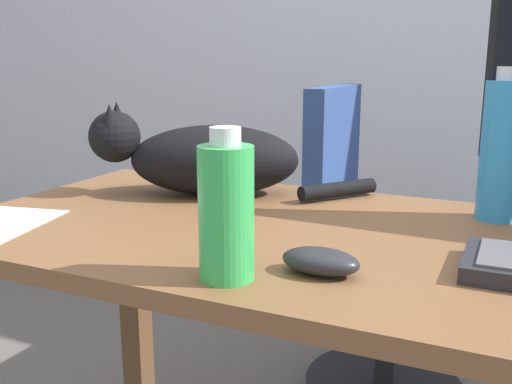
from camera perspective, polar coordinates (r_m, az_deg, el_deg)
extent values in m
cube|color=brown|center=(0.98, 10.13, -5.25)|extent=(1.45, 0.66, 0.03)
cube|color=brown|center=(1.62, -11.68, -11.73)|extent=(0.06, 0.06, 0.71)
cylinder|color=black|center=(1.85, 12.69, -12.30)|extent=(0.06, 0.06, 0.48)
cylinder|color=navy|center=(1.75, 13.13, -4.24)|extent=(0.44, 0.44, 0.06)
cube|color=navy|center=(1.75, 7.54, 3.70)|extent=(0.07, 0.35, 0.40)
ellipsoid|color=black|center=(1.25, -4.06, 3.14)|extent=(0.40, 0.31, 0.15)
sphere|color=black|center=(1.28, -13.68, 5.29)|extent=(0.11, 0.11, 0.11)
cone|color=black|center=(1.25, -14.15, 7.35)|extent=(0.04, 0.04, 0.04)
cone|color=black|center=(1.30, -13.47, 7.63)|extent=(0.04, 0.04, 0.04)
cylinder|color=black|center=(1.23, 8.00, 0.24)|extent=(0.13, 0.16, 0.03)
ellipsoid|color=#232328|center=(0.81, 6.34, -6.76)|extent=(0.11, 0.06, 0.04)
cylinder|color=#2D8CD1|center=(1.13, 22.87, 3.67)|extent=(0.07, 0.07, 0.25)
cylinder|color=silver|center=(1.12, 23.50, 10.61)|extent=(0.04, 0.04, 0.02)
cylinder|color=green|center=(0.76, -2.94, -2.14)|extent=(0.07, 0.07, 0.18)
cylinder|color=silver|center=(0.74, -3.03, 5.47)|extent=(0.04, 0.04, 0.02)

